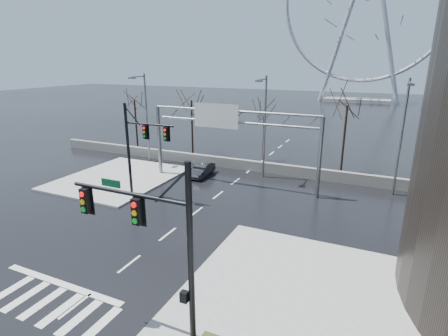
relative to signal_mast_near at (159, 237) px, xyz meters
The scene contains 17 objects.
ground 8.15m from the signal_mast_near, 141.85° to the left, with size 260.00×260.00×0.00m, color black.
sidewalk_right_ext 9.12m from the signal_mast_near, 51.18° to the left, with size 12.00×10.00×0.15m, color gray.
sidewalk_far 23.25m from the signal_mast_near, 135.18° to the left, with size 10.00×12.00×0.15m, color gray.
barrier_wall 24.96m from the signal_mast_near, 102.07° to the left, with size 52.00×0.50×1.10m, color slate.
signal_mast_near is the anchor object (origin of this frame).
signal_mast_far 17.03m from the signal_mast_near, 130.26° to the left, with size 4.72×0.41×8.00m.
sign_gantry 19.79m from the signal_mast_near, 106.19° to the left, with size 16.36×0.40×7.60m.
streetlight_left 28.07m from the signal_mast_near, 127.67° to the left, with size 0.50×2.55×10.00m.
streetlight_mid 22.44m from the signal_mast_near, 98.05° to the left, with size 0.50×2.55×10.00m.
streetlight_right 23.92m from the signal_mast_near, 68.25° to the left, with size 0.50×2.55×10.00m.
tree_far_left 36.36m from the signal_mast_near, 129.53° to the left, with size 3.50×3.50×7.00m.
tree_left 30.98m from the signal_mast_near, 117.18° to the left, with size 3.75×3.75×7.50m.
tree_center 29.00m from the signal_mast_near, 100.21° to the left, with size 3.25×3.25×6.50m.
tree_right 27.84m from the signal_mast_near, 82.02° to the left, with size 3.90×3.90×7.80m.
tree_far_right 30.45m from the signal_mast_near, 67.07° to the left, with size 3.40×3.40×6.80m.
ferris_wheel 101.29m from the signal_mast_near, 90.08° to the left, with size 45.00×6.00×50.91m.
car 22.48m from the signal_mast_near, 113.84° to the left, with size 1.37×3.92×1.29m, color black.
Camera 1 is at (12.35, -13.86, 11.25)m, focal length 28.00 mm.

